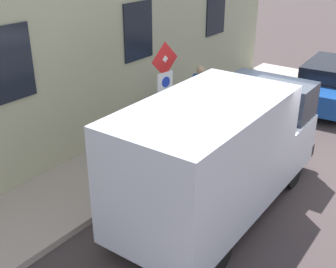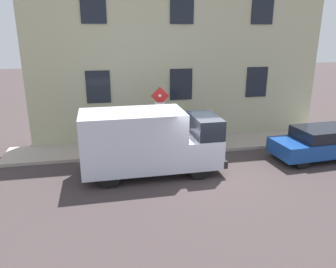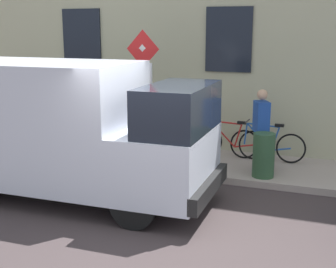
{
  "view_description": "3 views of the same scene",
  "coord_description": "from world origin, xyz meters",
  "px_view_note": "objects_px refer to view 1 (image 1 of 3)",
  "views": [
    {
      "loc": [
        -3.17,
        8.68,
        5.14
      ],
      "look_at": [
        1.9,
        1.85,
        1.19
      ],
      "focal_mm": 46.32,
      "sensor_mm": 36.0,
      "label": 1
    },
    {
      "loc": [
        -11.23,
        3.68,
        5.34
      ],
      "look_at": [
        1.09,
        1.26,
        1.36
      ],
      "focal_mm": 35.21,
      "sensor_mm": 36.0,
      "label": 2
    },
    {
      "loc": [
        -6.62,
        -2.54,
        3.11
      ],
      "look_at": [
        1.2,
        0.38,
        1.18
      ],
      "focal_mm": 49.7,
      "sensor_mm": 36.0,
      "label": 3
    }
  ],
  "objects_px": {
    "bicycle_blue": "(178,106)",
    "litter_bin": "(215,111)",
    "delivery_van": "(220,151)",
    "sign_post_stacked": "(164,88)",
    "bicycle_red": "(160,115)",
    "pedestrian": "(200,94)",
    "parked_hatchback": "(331,82)"
  },
  "relations": [
    {
      "from": "pedestrian",
      "to": "parked_hatchback",
      "type": "bearing_deg",
      "value": -54.4
    },
    {
      "from": "bicycle_blue",
      "to": "bicycle_red",
      "type": "xyz_separation_m",
      "value": [
        -0.0,
        0.85,
        0.0
      ]
    },
    {
      "from": "parked_hatchback",
      "to": "bicycle_red",
      "type": "distance_m",
      "value": 5.96
    },
    {
      "from": "sign_post_stacked",
      "to": "litter_bin",
      "type": "distance_m",
      "value": 2.93
    },
    {
      "from": "sign_post_stacked",
      "to": "pedestrian",
      "type": "bearing_deg",
      "value": -76.43
    },
    {
      "from": "parked_hatchback",
      "to": "litter_bin",
      "type": "xyz_separation_m",
      "value": [
        1.9,
        4.11,
        -0.14
      ]
    },
    {
      "from": "parked_hatchback",
      "to": "litter_bin",
      "type": "height_order",
      "value": "parked_hatchback"
    },
    {
      "from": "parked_hatchback",
      "to": "pedestrian",
      "type": "xyz_separation_m",
      "value": [
        2.34,
        4.26,
        0.34
      ]
    },
    {
      "from": "bicycle_red",
      "to": "sign_post_stacked",
      "type": "bearing_deg",
      "value": 40.15
    },
    {
      "from": "delivery_van",
      "to": "bicycle_red",
      "type": "relative_size",
      "value": 3.14
    },
    {
      "from": "sign_post_stacked",
      "to": "litter_bin",
      "type": "bearing_deg",
      "value": -86.9
    },
    {
      "from": "pedestrian",
      "to": "litter_bin",
      "type": "relative_size",
      "value": 1.91
    },
    {
      "from": "sign_post_stacked",
      "to": "delivery_van",
      "type": "relative_size",
      "value": 0.52
    },
    {
      "from": "delivery_van",
      "to": "parked_hatchback",
      "type": "relative_size",
      "value": 1.3
    },
    {
      "from": "sign_post_stacked",
      "to": "bicycle_red",
      "type": "distance_m",
      "value": 2.58
    },
    {
      "from": "litter_bin",
      "to": "bicycle_red",
      "type": "bearing_deg",
      "value": 38.5
    },
    {
      "from": "bicycle_red",
      "to": "litter_bin",
      "type": "distance_m",
      "value": 1.55
    },
    {
      "from": "delivery_van",
      "to": "litter_bin",
      "type": "distance_m",
      "value": 3.98
    },
    {
      "from": "bicycle_blue",
      "to": "bicycle_red",
      "type": "height_order",
      "value": "same"
    },
    {
      "from": "parked_hatchback",
      "to": "litter_bin",
      "type": "distance_m",
      "value": 4.53
    },
    {
      "from": "delivery_van",
      "to": "bicycle_blue",
      "type": "height_order",
      "value": "delivery_van"
    },
    {
      "from": "bicycle_blue",
      "to": "pedestrian",
      "type": "height_order",
      "value": "pedestrian"
    },
    {
      "from": "sign_post_stacked",
      "to": "bicycle_red",
      "type": "height_order",
      "value": "sign_post_stacked"
    },
    {
      "from": "delivery_van",
      "to": "bicycle_red",
      "type": "bearing_deg",
      "value": 53.2
    },
    {
      "from": "delivery_van",
      "to": "litter_bin",
      "type": "xyz_separation_m",
      "value": [
        2.05,
        -3.32,
        -0.74
      ]
    },
    {
      "from": "bicycle_red",
      "to": "pedestrian",
      "type": "xyz_separation_m",
      "value": [
        -0.77,
        -0.82,
        0.56
      ]
    },
    {
      "from": "delivery_van",
      "to": "bicycle_blue",
      "type": "xyz_separation_m",
      "value": [
        3.27,
        -3.21,
        -0.82
      ]
    },
    {
      "from": "bicycle_red",
      "to": "litter_bin",
      "type": "bearing_deg",
      "value": 128.29
    },
    {
      "from": "delivery_van",
      "to": "litter_bin",
      "type": "bearing_deg",
      "value": 30.71
    },
    {
      "from": "delivery_van",
      "to": "litter_bin",
      "type": "relative_size",
      "value": 5.96
    },
    {
      "from": "bicycle_blue",
      "to": "litter_bin",
      "type": "relative_size",
      "value": 1.9
    },
    {
      "from": "sign_post_stacked",
      "to": "pedestrian",
      "type": "height_order",
      "value": "sign_post_stacked"
    }
  ]
}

